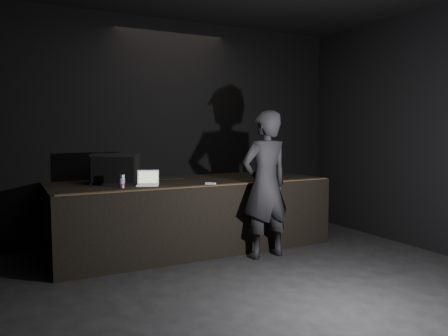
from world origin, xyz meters
name	(u,v)px	position (x,y,z in m)	size (l,w,h in m)	color
ground	(301,315)	(0.00, 0.00, 0.00)	(7.00, 7.00, 0.00)	black
room_walls	(305,99)	(0.00, 0.00, 2.02)	(6.10, 7.10, 3.52)	black
stage_riser	(190,214)	(0.00, 2.73, 0.50)	(4.00, 1.50, 1.00)	black
riser_lip	(210,185)	(0.00, 2.02, 1.01)	(3.92, 0.10, 0.01)	brown
stage_monitor	(116,169)	(-1.06, 2.88, 1.21)	(0.75, 0.66, 0.42)	black
cable	(149,180)	(-0.55, 2.98, 1.01)	(0.02, 0.02, 1.03)	black
laptop	(148,181)	(-0.72, 2.47, 1.05)	(0.36, 0.35, 0.20)	white
beer_can	(122,181)	(-1.10, 2.37, 1.08)	(0.07, 0.07, 0.17)	silver
plastic_cup	(149,176)	(-0.52, 3.06, 1.06)	(0.09, 0.09, 0.11)	white
wii_remote	(211,184)	(0.06, 2.14, 1.01)	(0.04, 0.15, 0.03)	white
person	(265,185)	(0.72, 1.78, 1.00)	(0.73, 0.48, 2.01)	black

